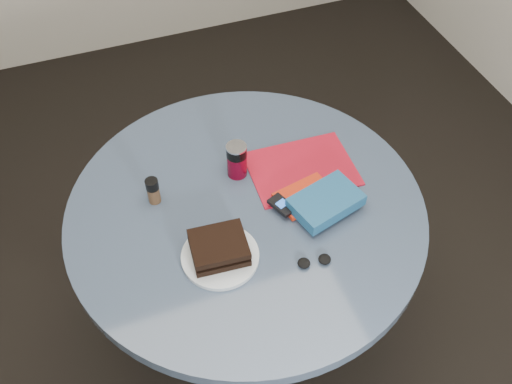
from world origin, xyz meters
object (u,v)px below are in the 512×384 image
object	(u,v)px
table	(247,241)
pepper_grinder	(153,191)
headphones	(314,261)
sandwich	(219,248)
magazine	(302,169)
soda_can	(237,160)
novel	(326,202)
plate	(220,256)
red_book	(305,196)
mp3_player	(282,205)

from	to	relation	value
table	pepper_grinder	xyz separation A→B (m)	(-0.23, 0.11, 0.21)
headphones	sandwich	bearing A→B (deg)	154.62
pepper_grinder	magazine	xyz separation A→B (m)	(0.43, -0.03, -0.04)
soda_can	novel	xyz separation A→B (m)	(0.18, -0.22, -0.02)
plate	soda_can	bearing A→B (deg)	62.65
soda_can	headphones	distance (m)	0.38
plate	red_book	xyz separation A→B (m)	(0.28, 0.11, 0.01)
soda_can	red_book	world-z (taller)	soda_can
sandwich	magazine	size ratio (longest dim) A/B	0.50
plate	sandwich	size ratio (longest dim) A/B	1.34
plate	sandwich	xyz separation A→B (m)	(-0.00, 0.01, 0.03)
soda_can	novel	distance (m)	0.28
novel	red_book	bearing A→B (deg)	105.53
pepper_grinder	red_book	xyz separation A→B (m)	(0.40, -0.14, -0.03)
sandwich	red_book	distance (m)	0.30
soda_can	pepper_grinder	world-z (taller)	soda_can
plate	headphones	distance (m)	0.24
pepper_grinder	mp3_player	size ratio (longest dim) A/B	0.97
sandwich	novel	bearing A→B (deg)	8.02
pepper_grinder	headphones	size ratio (longest dim) A/B	0.91
magazine	red_book	bearing A→B (deg)	-106.21
pepper_grinder	headphones	bearing A→B (deg)	-46.06
soda_can	pepper_grinder	distance (m)	0.25
soda_can	novel	world-z (taller)	soda_can
red_book	headphones	world-z (taller)	same
plate	mp3_player	world-z (taller)	mp3_player
table	red_book	distance (m)	0.24
sandwich	red_book	bearing A→B (deg)	19.81
magazine	headphones	size ratio (longest dim) A/B	3.31
table	soda_can	distance (m)	0.25
red_book	novel	distance (m)	0.07
magazine	headphones	bearing A→B (deg)	-105.19
plate	soda_can	distance (m)	0.30
table	sandwich	bearing A→B (deg)	-131.91
red_book	headphones	xyz separation A→B (m)	(-0.06, -0.21, -0.00)
novel	plate	bearing A→B (deg)	173.44
sandwich	pepper_grinder	distance (m)	0.27
magazine	soda_can	bearing A→B (deg)	167.10
sandwich	magazine	distance (m)	0.38
soda_can	magazine	xyz separation A→B (m)	(0.18, -0.05, -0.05)
red_book	mp3_player	bearing A→B (deg)	-178.63
sandwich	novel	xyz separation A→B (m)	(0.32, 0.04, -0.00)
magazine	mp3_player	world-z (taller)	mp3_player
table	mp3_player	size ratio (longest dim) A/B	11.65
magazine	red_book	size ratio (longest dim) A/B	1.93
plate	sandwich	bearing A→B (deg)	90.42
table	novel	size ratio (longest dim) A/B	5.34
pepper_grinder	mp3_player	distance (m)	0.36
red_book	mp3_player	distance (m)	0.08
headphones	mp3_player	bearing A→B (deg)	94.18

